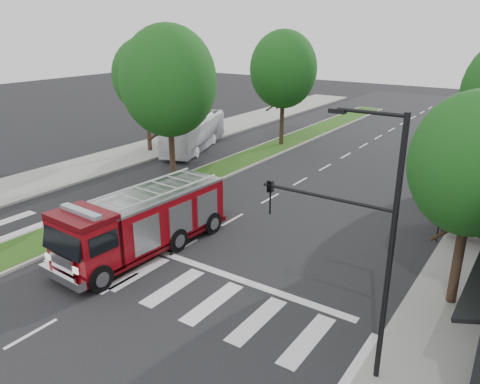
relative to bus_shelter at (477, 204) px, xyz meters
name	(u,v)px	position (x,y,z in m)	size (l,w,h in m)	color
ground	(184,247)	(-11.20, -8.15, -2.04)	(140.00, 140.00, 0.00)	black
sidewalk_left	(128,155)	(-25.70, 1.85, -1.96)	(5.00, 80.00, 0.15)	gray
median	(269,149)	(-17.20, 9.85, -1.96)	(3.00, 50.00, 0.15)	gray
bus_shelter	(477,204)	(0.00, 0.00, 0.00)	(3.20, 1.60, 2.61)	black
tree_right_near	(474,165)	(0.30, -6.15, 3.47)	(4.40, 4.40, 8.05)	black
tree_median_near	(169,81)	(-17.20, -2.15, 4.77)	(5.80, 5.80, 10.16)	black
tree_median_far	(283,69)	(-17.20, 11.85, 4.45)	(5.60, 5.60, 9.72)	black
tree_left_mid	(145,76)	(-25.20, 3.85, 4.12)	(5.20, 5.20, 9.16)	black
streetlight_right_near	(360,230)	(-1.59, -11.65, 2.63)	(4.08, 0.22, 8.00)	black
fire_engine	(143,222)	(-12.44, -9.46, -0.55)	(3.13, 9.05, 3.09)	#4D0408
city_bus	(195,132)	(-22.78, 6.79, -0.64)	(2.35, 10.05, 2.80)	white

